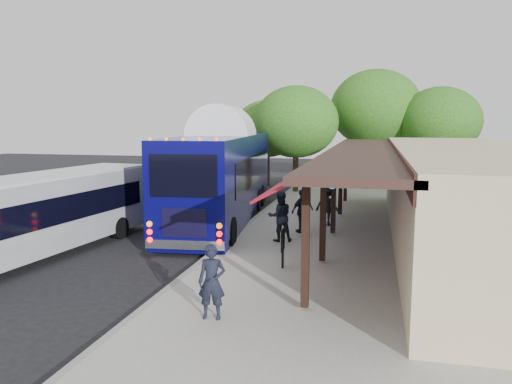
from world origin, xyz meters
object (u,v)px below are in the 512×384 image
Objects in this scene: sign_board at (283,242)px; city_bus at (39,212)px; coach_bus at (222,172)px; ped_a at (212,282)px; ped_c at (303,211)px; ped_d at (327,206)px; ped_b at (280,216)px.

city_bus is at bearing 179.13° from sign_board.
coach_bus reaches higher than ped_a.
city_bus reaches higher than ped_a.
ped_c reaches higher than ped_d.
sign_board is (0.11, -4.95, -0.05)m from ped_c.
sign_board is (0.71, -3.35, -0.11)m from ped_b.
ped_b is 1.72m from ped_c.
city_bus is at bearing -12.52° from ped_c.
coach_bus is 8.47m from sign_board.
ped_b reaches higher than ped_d.
coach_bus is 10.99× the size of sign_board.
ped_a is 10.82m from ped_d.
city_bus is 8.28m from sign_board.
coach_bus is at bearing 118.35° from sign_board.
ped_c is at bearing 90.04° from sign_board.
ped_c is at bearing 81.17° from ped_d.
ped_d is at bearing 82.52° from sign_board.
ped_a is (7.42, -4.10, -0.52)m from city_bus.
coach_bus is 4.81m from ped_c.
coach_bus is 5.06m from ped_d.
ped_a is at bearing 41.38° from ped_c.
sign_board is at bearing 102.24° from ped_d.
ped_b reaches higher than ped_c.
ped_b is at bearing 84.47° from ped_d.
ped_d is 6.60m from sign_board.
city_bus reaches higher than ped_b.
city_bus is 6.14× the size of ped_a.
city_bus reaches higher than ped_d.
ped_b is 1.53× the size of sign_board.
ped_d is (1.43, 3.21, -0.08)m from ped_b.
ped_a is (3.29, -11.43, -1.25)m from coach_bus.
ped_c is 4.95m from sign_board.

